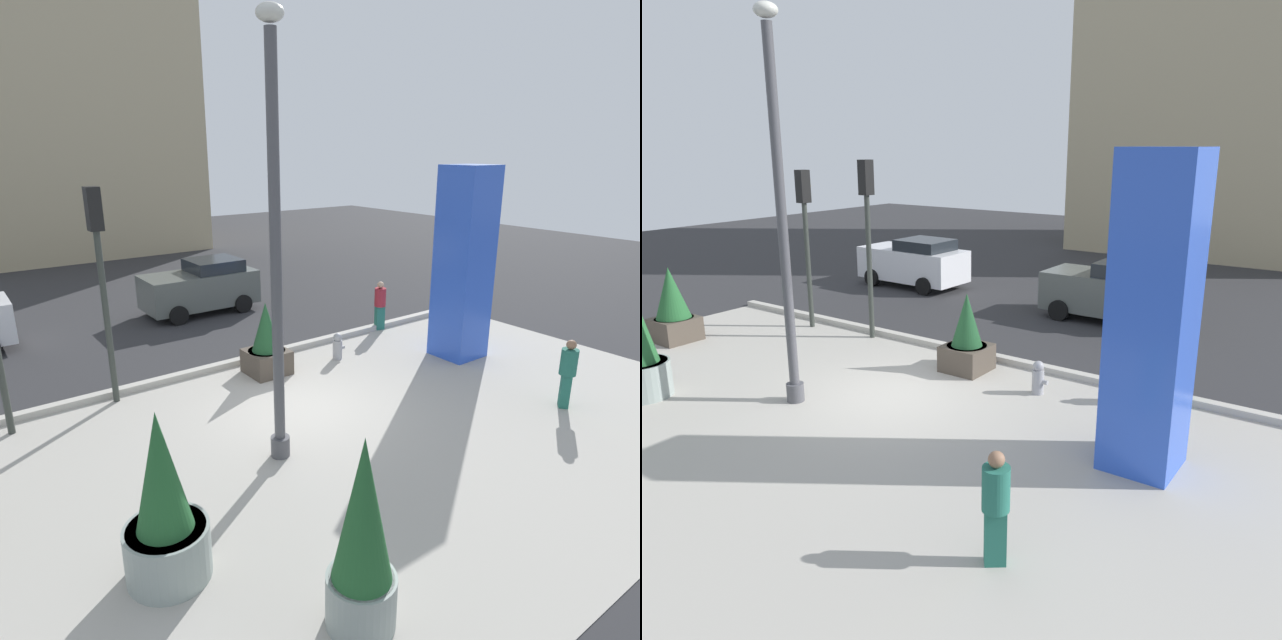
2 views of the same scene
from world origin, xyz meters
TOP-DOWN VIEW (x-y plane):
  - ground_plane at (0.00, 4.00)m, footprint 60.00×60.00m
  - plaza_pavement at (0.00, -2.00)m, footprint 18.00×10.00m
  - curb_strip at (0.00, 3.12)m, footprint 18.00×0.24m
  - lamp_post at (-1.43, -1.45)m, footprint 0.44×0.44m
  - art_pillar_blue at (5.44, 0.06)m, footprint 1.18×1.18m
  - potted_plant_curbside at (-7.39, -0.51)m, footprint 1.06×1.06m
  - potted_plant_near_left at (0.47, 2.13)m, footprint 1.01×1.01m
  - fire_hydrant at (2.55, 1.82)m, footprint 0.36×0.26m
  - traffic_light_far_side at (-3.18, 2.79)m, footprint 0.28×0.42m
  - traffic_light_corner at (-5.37, 2.57)m, footprint 0.28×0.42m
  - car_passing_lane at (1.57, 8.28)m, footprint 3.88×2.07m
  - car_curb_west at (-6.35, 8.57)m, footprint 4.15×2.11m
  - pedestrian_on_sidewalk at (5.24, 3.04)m, footprint 0.44×0.44m
  - pedestrian_crossing at (4.79, -3.52)m, footprint 0.50×0.50m

SIDE VIEW (x-z plane):
  - ground_plane at x=0.00m, z-range 0.00..0.00m
  - plaza_pavement at x=0.00m, z-range -0.01..0.01m
  - curb_strip at x=0.00m, z-range 0.00..0.16m
  - fire_hydrant at x=2.55m, z-range -0.01..0.74m
  - potted_plant_near_left at x=0.47m, z-range -0.15..1.75m
  - pedestrian_on_sidewalk at x=5.24m, z-range 0.08..1.66m
  - pedestrian_crossing at x=4.79m, z-range 0.08..1.68m
  - car_curb_west at x=-6.35m, z-range 0.01..1.84m
  - car_passing_lane at x=1.57m, z-range 0.00..1.85m
  - potted_plant_curbside at x=-7.39m, z-range -0.08..1.97m
  - art_pillar_blue at x=5.44m, z-range 0.00..5.17m
  - traffic_light_corner at x=-5.37m, z-range 0.79..5.32m
  - traffic_light_far_side at x=-3.18m, z-range 0.84..5.66m
  - lamp_post at x=-1.43m, z-range -0.09..7.56m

